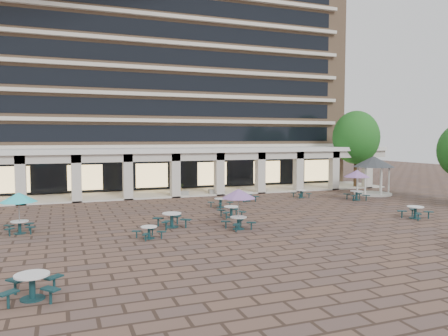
{
  "coord_description": "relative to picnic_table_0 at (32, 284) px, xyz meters",
  "views": [
    {
      "loc": [
        -11.77,
        -25.77,
        5.39
      ],
      "look_at": [
        -0.95,
        3.0,
        3.24
      ],
      "focal_mm": 35.0,
      "sensor_mm": 36.0,
      "label": 1
    }
  ],
  "objects": [
    {
      "name": "ground",
      "position": [
        12.75,
        10.21,
        -0.51
      ],
      "size": [
        120.0,
        120.0,
        0.0
      ],
      "primitive_type": "plane",
      "color": "brown",
      "rests_on": "ground"
    },
    {
      "name": "apartment_building",
      "position": [
        12.75,
        35.67,
        12.09
      ],
      "size": [
        40.0,
        15.5,
        25.2
      ],
      "color": "#967255",
      "rests_on": "ground"
    },
    {
      "name": "retail_arcade",
      "position": [
        12.75,
        25.01,
        2.49
      ],
      "size": [
        42.0,
        6.6,
        4.4
      ],
      "color": "white",
      "rests_on": "ground"
    },
    {
      "name": "picnic_table_0",
      "position": [
        0.0,
        0.0,
        0.0
      ],
      "size": [
        2.02,
        2.02,
        0.86
      ],
      "rotation": [
        0.0,
        0.0,
        -0.07
      ],
      "color": "#14373D",
      "rests_on": "ground"
    },
    {
      "name": "picnic_table_1",
      "position": [
        5.33,
        7.39,
        -0.12
      ],
      "size": [
        1.77,
        1.77,
        0.66
      ],
      "rotation": [
        0.0,
        0.0,
        0.33
      ],
      "color": "#14373D",
      "rests_on": "ground"
    },
    {
      "name": "picnic_table_4",
      "position": [
        -1.25,
        11.13,
        1.45
      ],
      "size": [
        2.0,
        2.0,
        2.31
      ],
      "rotation": [
        0.0,
        0.0,
        0.12
      ],
      "color": "#14373D",
      "rests_on": "ground"
    },
    {
      "name": "picnic_table_6",
      "position": [
        10.72,
        7.9,
        1.51
      ],
      "size": [
        2.06,
        2.06,
        2.38
      ],
      "rotation": [
        0.0,
        0.0,
        0.2
      ],
      "color": "#14373D",
      "rests_on": "ground"
    },
    {
      "name": "picnic_table_7",
      "position": [
        23.1,
        6.93,
        -0.03
      ],
      "size": [
        2.08,
        2.08,
        0.81
      ],
      "rotation": [
        0.0,
        0.0,
        0.23
      ],
      "color": "#14373D",
      "rests_on": "ground"
    },
    {
      "name": "picnic_table_8",
      "position": [
        7.18,
        9.85,
        0.0
      ],
      "size": [
        2.15,
        2.15,
        0.86
      ],
      "rotation": [
        0.0,
        0.0,
        0.16
      ],
      "color": "#14373D",
      "rests_on": "ground"
    },
    {
      "name": "picnic_table_9",
      "position": [
        11.73,
        11.62,
        -0.06
      ],
      "size": [
        1.73,
        1.73,
        0.75
      ],
      "rotation": [
        0.0,
        0.0,
        -0.04
      ],
      "color": "#14373D",
      "rests_on": "ground"
    },
    {
      "name": "picnic_table_10",
      "position": [
        21.2,
        18.45,
        -0.11
      ],
      "size": [
        1.61,
        1.61,
        0.68
      ],
      "rotation": [
        0.0,
        0.0,
        0.08
      ],
      "color": "#14373D",
      "rests_on": "ground"
    },
    {
      "name": "picnic_table_11",
      "position": [
        24.86,
        15.4,
        1.68
      ],
      "size": [
        2.24,
        2.24,
        2.58
      ],
      "rotation": [
        0.0,
        0.0,
        -0.17
      ],
      "color": "#14373D",
      "rests_on": "ground"
    },
    {
      "name": "picnic_table_12",
      "position": [
        12.49,
        15.81,
        -0.09
      ],
      "size": [
        1.94,
        1.94,
        0.71
      ],
      "rotation": [
        0.0,
        0.0,
        0.42
      ],
      "color": "#14373D",
      "rests_on": "ground"
    },
    {
      "name": "picnic_table_13",
      "position": [
        15.74,
        18.16,
        -0.06
      ],
      "size": [
        1.71,
        1.71,
        0.76
      ],
      "rotation": [
        0.0,
        0.0,
        0.01
      ],
      "color": "#14373D",
      "rests_on": "ground"
    },
    {
      "name": "gazebo",
      "position": [
        28.56,
        17.79,
        2.2
      ],
      "size": [
        3.87,
        3.87,
        3.6
      ],
      "rotation": [
        0.0,
        0.0,
        0.37
      ],
      "color": "beige",
      "rests_on": "ground"
    },
    {
      "name": "tree_east_c",
      "position": [
        30.71,
        23.26,
        4.88
      ],
      "size": [
        4.96,
        4.96,
        8.26
      ],
      "color": "#402B19",
      "rests_on": "ground"
    },
    {
      "name": "planter_left",
      "position": [
        11.21,
        23.11,
        -0.07
      ],
      "size": [
        1.5,
        0.74,
        1.18
      ],
      "color": "#989893",
      "rests_on": "ground"
    },
    {
      "name": "planter_right",
      "position": [
        14.75,
        23.11,
        -0.0
      ],
      "size": [
        1.5,
        0.81,
        1.26
      ],
      "color": "#989893",
      "rests_on": "ground"
    }
  ]
}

